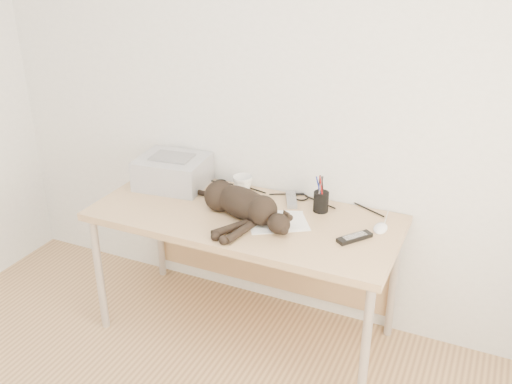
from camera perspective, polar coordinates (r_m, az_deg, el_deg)
The scene contains 11 objects.
wall_back at distance 3.07m, azimuth 1.67°, elevation 9.92°, with size 3.50×3.50×0.00m, color white.
desk at distance 3.09m, azimuth -0.47°, elevation -3.82°, with size 1.60×0.70×0.74m.
printer at distance 3.30m, azimuth -8.31°, elevation 2.06°, with size 0.41×0.36×0.18m.
papers at distance 2.89m, azimuth 2.02°, elevation -2.94°, with size 0.38×0.34×0.01m.
cat at distance 2.91m, azimuth -1.75°, elevation -1.18°, with size 0.71×0.48×0.17m.
mug at distance 3.17m, azimuth -1.34°, elevation 0.72°, with size 0.11×0.11×0.10m, color white.
pen_cup at distance 2.99m, azimuth 6.52°, elevation -0.93°, with size 0.08×0.08×0.20m.
remote_grey at distance 3.10m, azimuth 3.56°, elevation -0.77°, with size 0.05×0.19×0.02m, color gray.
remote_black at distance 2.77m, azimuth 9.83°, elevation -4.52°, with size 0.05×0.18×0.02m, color black.
mouse at distance 2.88m, azimuth 12.36°, elevation -3.34°, with size 0.07×0.12×0.04m, color white.
cable_tangle at distance 3.21m, azimuth 1.20°, elevation 0.11°, with size 1.36×0.08×0.01m, color black, non-canonical shape.
Camera 1 is at (1.14, -0.98, 2.09)m, focal length 40.00 mm.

